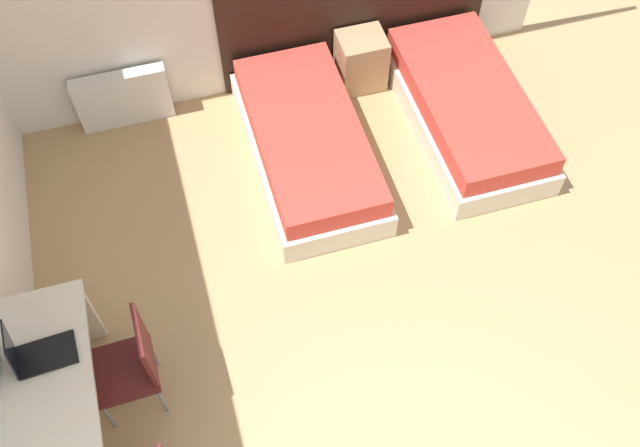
{
  "coord_description": "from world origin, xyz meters",
  "views": [
    {
      "loc": [
        -0.79,
        -0.27,
        4.8
      ],
      "look_at": [
        0.0,
        2.44,
        0.55
      ],
      "focal_mm": 40.0,
      "sensor_mm": 36.0,
      "label": 1
    }
  ],
  "objects_px": {
    "nightstand": "(361,61)",
    "bed_near_window": "(308,144)",
    "chair_near_laptop": "(132,363)",
    "bed_near_door": "(467,108)",
    "laptop": "(34,353)"
  },
  "relations": [
    {
      "from": "bed_near_door",
      "to": "nightstand",
      "type": "distance_m",
      "value": 1.05
    },
    {
      "from": "bed_near_window",
      "to": "nightstand",
      "type": "bearing_deg",
      "value": 46.97
    },
    {
      "from": "nightstand",
      "to": "laptop",
      "type": "relative_size",
      "value": 1.42
    },
    {
      "from": "bed_near_window",
      "to": "chair_near_laptop",
      "type": "xyz_separation_m",
      "value": [
        -1.65,
        -1.67,
        0.29
      ]
    },
    {
      "from": "chair_near_laptop",
      "to": "laptop",
      "type": "relative_size",
      "value": 2.5
    },
    {
      "from": "nightstand",
      "to": "chair_near_laptop",
      "type": "relative_size",
      "value": 0.57
    },
    {
      "from": "bed_near_window",
      "to": "laptop",
      "type": "xyz_separation_m",
      "value": [
        -2.14,
        -1.61,
        0.64
      ]
    },
    {
      "from": "bed_near_door",
      "to": "chair_near_laptop",
      "type": "distance_m",
      "value": 3.51
    },
    {
      "from": "bed_near_door",
      "to": "laptop",
      "type": "relative_size",
      "value": 5.09
    },
    {
      "from": "nightstand",
      "to": "laptop",
      "type": "bearing_deg",
      "value": -140.28
    },
    {
      "from": "bed_near_window",
      "to": "bed_near_door",
      "type": "bearing_deg",
      "value": 0.0
    },
    {
      "from": "bed_near_window",
      "to": "chair_near_laptop",
      "type": "distance_m",
      "value": 2.36
    },
    {
      "from": "bed_near_door",
      "to": "nightstand",
      "type": "height_order",
      "value": "nightstand"
    },
    {
      "from": "bed_near_window",
      "to": "nightstand",
      "type": "relative_size",
      "value": 3.59
    },
    {
      "from": "nightstand",
      "to": "bed_near_window",
      "type": "bearing_deg",
      "value": -133.03
    }
  ]
}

